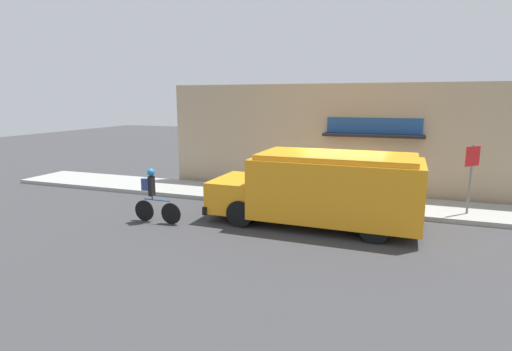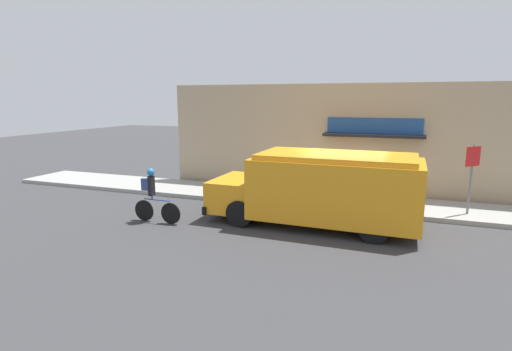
% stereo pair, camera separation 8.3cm
% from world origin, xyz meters
% --- Properties ---
extents(ground_plane, '(70.00, 70.00, 0.00)m').
position_xyz_m(ground_plane, '(0.00, 0.00, 0.00)').
color(ground_plane, '#38383A').
extents(sidewalk, '(28.00, 2.41, 0.15)m').
position_xyz_m(sidewalk, '(0.00, 1.20, 0.07)').
color(sidewalk, '#999993').
rests_on(sidewalk, ground_plane).
extents(storefront, '(15.12, 0.81, 4.22)m').
position_xyz_m(storefront, '(0.02, 2.73, 2.12)').
color(storefront, tan).
rests_on(storefront, ground_plane).
extents(school_bus, '(6.10, 2.87, 2.12)m').
position_xyz_m(school_bus, '(-0.41, -1.38, 1.11)').
color(school_bus, orange).
rests_on(school_bus, ground_plane).
extents(cyclist, '(1.57, 0.22, 1.64)m').
position_xyz_m(cyclist, '(-5.19, -2.85, 0.82)').
color(cyclist, black).
rests_on(cyclist, ground_plane).
extents(stop_sign_post, '(0.45, 0.45, 2.15)m').
position_xyz_m(stop_sign_post, '(3.71, 0.77, 1.59)').
color(stop_sign_post, slate).
rests_on(stop_sign_post, sidewalk).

